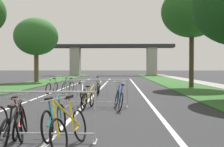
{
  "coord_description": "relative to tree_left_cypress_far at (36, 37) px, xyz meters",
  "views": [
    {
      "loc": [
        1.5,
        -2.43,
        1.52
      ],
      "look_at": [
        0.67,
        23.31,
        0.99
      ],
      "focal_mm": 45.59,
      "sensor_mm": 36.0,
      "label": 1
    }
  ],
  "objects": [
    {
      "name": "crowd_barrier_nearest",
      "position": [
        6.98,
        -23.07,
        -4.15
      ],
      "size": [
        2.41,
        0.46,
        1.05
      ],
      "rotation": [
        0.0,
        0.0,
        0.01
      ],
      "color": "#ADADB2",
      "rests_on": "ground"
    },
    {
      "name": "tree_right_maple_mid",
      "position": [
        14.06,
        -6.86,
        1.11
      ],
      "size": [
        4.64,
        4.64,
        7.78
      ],
      "color": "#3D2D1E",
      "rests_on": "ground"
    },
    {
      "name": "bicycle_silver_10",
      "position": [
        7.18,
        -17.45,
        -4.31
      ],
      "size": [
        0.45,
        1.73,
        0.95
      ],
      "rotation": [
        0.0,
        0.0,
        0.02
      ],
      "color": "black",
      "rests_on": "ground"
    },
    {
      "name": "lane_stripe_center",
      "position": [
        7.18,
        -8.09,
        -4.67
      ],
      "size": [
        0.14,
        36.53,
        0.01
      ],
      "primitive_type": "cube",
      "color": "silver",
      "rests_on": "ground"
    },
    {
      "name": "sidewalk_path_right",
      "position": [
        16.53,
        -0.52,
        -4.63
      ],
      "size": [
        1.87,
        63.15,
        0.08
      ],
      "primitive_type": "cube",
      "color": "gray",
      "rests_on": "ground"
    },
    {
      "name": "bicycle_white_7",
      "position": [
        4.61,
        -12.25,
        -4.31
      ],
      "size": [
        0.44,
        1.65,
        0.91
      ],
      "rotation": [
        0.0,
        0.0,
        2.96
      ],
      "color": "black",
      "rests_on": "ground"
    },
    {
      "name": "bicycle_red_2",
      "position": [
        6.49,
        -22.67,
        -4.31
      ],
      "size": [
        0.77,
        1.64,
        0.93
      ],
      "rotation": [
        0.0,
        0.0,
        0.24
      ],
      "color": "black",
      "rests_on": "ground"
    },
    {
      "name": "bicycle_blue_6",
      "position": [
        8.6,
        -18.41,
        -4.29
      ],
      "size": [
        0.54,
        1.73,
        1.01
      ],
      "rotation": [
        0.0,
        0.0,
        0.14
      ],
      "color": "black",
      "rests_on": "ground"
    },
    {
      "name": "crowd_barrier_second",
      "position": [
        7.73,
        -17.87,
        -4.15
      ],
      "size": [
        2.41,
        0.46,
        1.05
      ],
      "rotation": [
        0.0,
        0.0,
        0.01
      ],
      "color": "#ADADB2",
      "rests_on": "ground"
    },
    {
      "name": "tree_left_cypress_far",
      "position": [
        0.0,
        0.0,
        0.0
      ],
      "size": [
        4.48,
        4.48,
        6.6
      ],
      "color": "brown",
      "rests_on": "ground"
    },
    {
      "name": "grass_verge_right",
      "position": [
        13.85,
        -0.52,
        -4.65
      ],
      "size": [
        3.49,
        63.15,
        0.05
      ],
      "primitive_type": "cube",
      "color": "#2D5B26",
      "rests_on": "ground"
    },
    {
      "name": "bicycle_black_4",
      "position": [
        6.59,
        -23.47,
        -4.31
      ],
      "size": [
        0.45,
        1.63,
        0.91
      ],
      "rotation": [
        0.0,
        0.0,
        0.11
      ],
      "color": "black",
      "rests_on": "ground"
    },
    {
      "name": "bicycle_orange_5",
      "position": [
        7.26,
        -12.17,
        -4.3
      ],
      "size": [
        0.54,
        1.67,
        0.98
      ],
      "rotation": [
        0.0,
        0.0,
        3.3
      ],
      "color": "black",
      "rests_on": "ground"
    },
    {
      "name": "overpass_bridge",
      "position": [
        7.18,
        25.83,
        -0.62
      ],
      "size": [
        23.14,
        2.85,
        5.96
      ],
      "color": "#2D2D30",
      "rests_on": "ground"
    },
    {
      "name": "grass_verge_left",
      "position": [
        0.5,
        -0.52,
        -4.65
      ],
      "size": [
        3.49,
        63.15,
        0.05
      ],
      "primitive_type": "cube",
      "color": "#2D5B26",
      "rests_on": "ground"
    },
    {
      "name": "crowd_barrier_third",
      "position": [
        6.09,
        -12.67,
        -4.15
      ],
      "size": [
        2.41,
        0.44,
        1.05
      ],
      "rotation": [
        0.0,
        0.0,
        0.0
      ],
      "color": "#ADADB2",
      "rests_on": "ground"
    },
    {
      "name": "lane_stripe_right_lane",
      "position": [
        9.89,
        -8.09,
        -4.67
      ],
      "size": [
        0.14,
        36.53,
        0.01
      ],
      "primitive_type": "cube",
      "color": "silver",
      "rests_on": "ground"
    },
    {
      "name": "bicycle_teal_9",
      "position": [
        7.23,
        -22.69,
        -4.3
      ],
      "size": [
        0.47,
        1.65,
        0.92
      ],
      "rotation": [
        0.0,
        0.0,
        -0.08
      ],
      "color": "black",
      "rests_on": "ground"
    },
    {
      "name": "bicycle_yellow_1",
      "position": [
        7.46,
        -18.24,
        -4.32
      ],
      "size": [
        0.59,
        1.67,
        0.88
      ],
      "rotation": [
        0.0,
        0.0,
        -0.19
      ],
      "color": "black",
      "rests_on": "ground"
    },
    {
      "name": "bicycle_yellow_11",
      "position": [
        7.71,
        -23.48,
        -4.29
      ],
      "size": [
        0.71,
        1.69,
        1.02
      ],
      "rotation": [
        0.0,
        0.0,
        2.94
      ],
      "color": "black",
      "rests_on": "ground"
    },
    {
      "name": "bicycle_silver_0",
      "position": [
        7.47,
        -13.09,
        -4.32
      ],
      "size": [
        0.46,
        1.71,
        0.86
      ],
      "rotation": [
        0.0,
        0.0,
        0.03
      ],
      "color": "black",
      "rests_on": "ground"
    },
    {
      "name": "lane_stripe_left_lane",
      "position": [
        4.46,
        -8.09,
        -4.67
      ],
      "size": [
        0.14,
        36.53,
        0.01
      ],
      "primitive_type": "cube",
      "color": "silver",
      "rests_on": "ground"
    },
    {
      "name": "bicycle_green_3",
      "position": [
        5.58,
        -12.32,
        -4.28
      ],
      "size": [
        0.51,
        1.7,
        1.01
      ],
      "rotation": [
        0.0,
        0.0,
        2.91
      ],
      "color": "black",
      "rests_on": "ground"
    }
  ]
}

